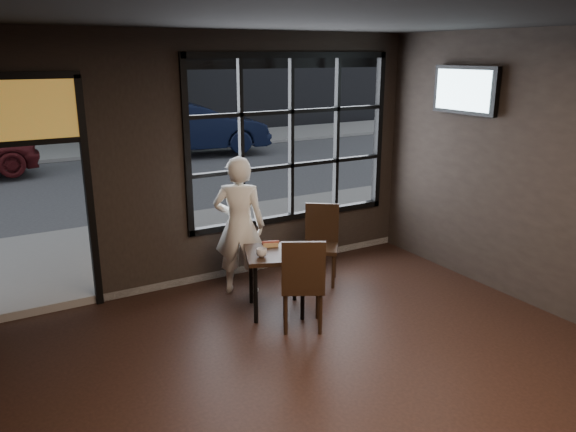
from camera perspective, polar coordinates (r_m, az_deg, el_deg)
floor at (r=5.00m, az=9.20°, el=-19.88°), size 6.00×7.00×0.02m
ceiling at (r=4.07m, az=11.36°, el=19.99°), size 6.00×7.00×0.02m
window_frame at (r=7.70m, az=0.33°, el=7.84°), size 3.06×0.12×2.28m
stained_transom at (r=6.62m, az=-25.54°, el=9.72°), size 1.20×0.06×0.70m
street_asphalt at (r=27.36m, az=-24.54°, el=8.61°), size 60.00×41.00×0.04m
cafe_table at (r=6.56m, az=-1.23°, el=-6.68°), size 0.88×0.88×0.74m
chair_near at (r=6.14m, az=1.46°, el=-6.69°), size 0.62×0.62×1.06m
chair_window at (r=7.33m, az=3.33°, el=-2.99°), size 0.62×0.62×1.03m
man at (r=6.95m, az=-4.96°, el=-1.00°), size 0.76×0.69×1.75m
hotdog at (r=6.60m, az=-1.79°, el=-2.87°), size 0.22×0.15×0.06m
cup at (r=6.27m, az=-2.71°, el=-3.74°), size 0.17×0.17×0.10m
tv at (r=7.61m, az=17.57°, el=12.11°), size 0.12×1.02×0.60m
navy_car at (r=16.79m, az=-9.68°, el=8.80°), size 4.56×2.16×1.44m
tree_right at (r=19.10m, az=-15.70°, el=16.45°), size 2.65×2.65×4.53m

